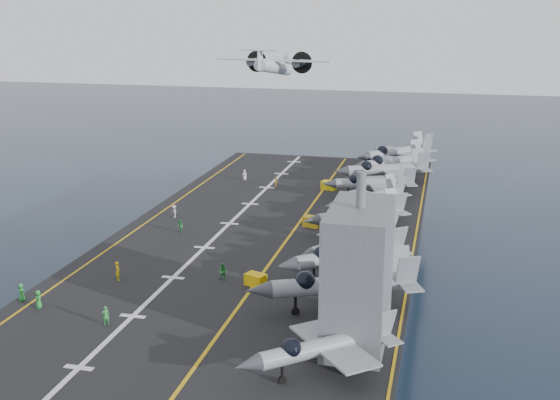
% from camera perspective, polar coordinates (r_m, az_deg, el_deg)
% --- Properties ---
extents(ground, '(500.00, 500.00, 0.00)m').
position_cam_1_polar(ground, '(96.00, -0.56, -8.12)').
color(ground, '#142135').
rests_on(ground, ground).
extents(hull, '(36.00, 90.00, 10.00)m').
position_cam_1_polar(hull, '(94.12, -0.57, -5.33)').
color(hull, '#56595E').
rests_on(hull, ground).
extents(flight_deck, '(38.00, 92.00, 0.40)m').
position_cam_1_polar(flight_deck, '(92.42, -0.58, -2.31)').
color(flight_deck, black).
rests_on(flight_deck, hull).
extents(foul_line, '(0.35, 90.00, 0.02)m').
position_cam_1_polar(foul_line, '(91.70, 1.24, -2.31)').
color(foul_line, gold).
rests_on(foul_line, flight_deck).
extents(landing_centerline, '(0.50, 90.00, 0.02)m').
position_cam_1_polar(landing_centerline, '(93.93, -4.14, -1.92)').
color(landing_centerline, silver).
rests_on(landing_centerline, flight_deck).
extents(deck_edge_port, '(0.25, 90.00, 0.02)m').
position_cam_1_polar(deck_edge_port, '(97.72, -10.30, -1.45)').
color(deck_edge_port, gold).
rests_on(deck_edge_port, flight_deck).
extents(deck_edge_stbd, '(0.25, 90.00, 0.02)m').
position_cam_1_polar(deck_edge_stbd, '(89.86, 10.95, -2.97)').
color(deck_edge_stbd, gold).
rests_on(deck_edge_stbd, flight_deck).
extents(island_superstructure, '(5.00, 10.00, 15.00)m').
position_cam_1_polar(island_superstructure, '(59.37, 6.43, -4.79)').
color(island_superstructure, '#56595E').
rests_on(island_superstructure, flight_deck).
extents(fighter_jet_0, '(16.24, 15.72, 4.72)m').
position_cam_1_polar(fighter_jet_0, '(56.20, 3.69, -11.64)').
color(fighter_jet_0, '#949DA3').
rests_on(fighter_jet_0, flight_deck).
extents(fighter_jet_1, '(19.32, 16.45, 5.68)m').
position_cam_1_polar(fighter_jet_1, '(66.67, 5.13, -6.74)').
color(fighter_jet_1, '#979FA9').
rests_on(fighter_jet_1, flight_deck).
extents(fighter_jet_2, '(18.03, 17.23, 5.23)m').
position_cam_1_polar(fighter_jet_2, '(75.09, 5.61, -4.36)').
color(fighter_jet_2, '#939BA1').
rests_on(fighter_jet_2, flight_deck).
extents(fighter_jet_3, '(16.49, 17.51, 5.07)m').
position_cam_1_polar(fighter_jet_3, '(79.28, 5.88, -3.35)').
color(fighter_jet_3, gray).
rests_on(fighter_jet_3, flight_deck).
extents(fighter_jet_4, '(17.06, 16.02, 4.93)m').
position_cam_1_polar(fighter_jet_4, '(90.23, 6.55, -1.09)').
color(fighter_jet_4, '#9197A0').
rests_on(fighter_jet_4, flight_deck).
extents(fighter_jet_5, '(16.03, 16.39, 4.78)m').
position_cam_1_polar(fighter_jet_5, '(98.56, 7.27, 0.26)').
color(fighter_jet_5, '#9AA1AA').
rests_on(fighter_jet_5, flight_deck).
extents(fighter_jet_6, '(16.29, 13.21, 4.90)m').
position_cam_1_polar(fighter_jet_6, '(106.84, 7.67, 1.46)').
color(fighter_jet_6, '#A2ABB2').
rests_on(fighter_jet_6, flight_deck).
extents(fighter_jet_7, '(18.77, 16.16, 5.50)m').
position_cam_1_polar(fighter_jet_7, '(115.01, 8.69, 2.57)').
color(fighter_jet_7, gray).
rests_on(fighter_jet_7, flight_deck).
extents(fighter_jet_8, '(19.34, 19.39, 5.71)m').
position_cam_1_polar(fighter_jet_8, '(120.21, 9.25, 3.15)').
color(fighter_jet_8, gray).
rests_on(fighter_jet_8, flight_deck).
extents(tow_cart_a, '(2.41, 1.99, 1.24)m').
position_cam_1_polar(tow_cart_a, '(73.22, -2.00, -6.48)').
color(tow_cart_a, '#E1AC08').
rests_on(tow_cart_a, flight_deck).
extents(tow_cart_b, '(2.59, 2.07, 1.36)m').
position_cam_1_polar(tow_cart_b, '(92.36, 2.66, -1.77)').
color(tow_cart_b, '#C19512').
rests_on(tow_cart_b, flight_deck).
extents(tow_cart_c, '(2.59, 2.05, 1.36)m').
position_cam_1_polar(tow_cart_c, '(111.39, 4.00, 1.20)').
color(tow_cart_c, yellow).
rests_on(tow_cart_c, flight_deck).
extents(crew_0, '(1.21, 1.30, 1.81)m').
position_cam_1_polar(crew_0, '(71.63, -19.03, -7.63)').
color(crew_0, '#268C33').
rests_on(crew_0, flight_deck).
extents(crew_1, '(1.34, 1.49, 2.06)m').
position_cam_1_polar(crew_1, '(76.32, -13.04, -5.63)').
color(crew_1, yellow).
rests_on(crew_1, flight_deck).
extents(crew_2, '(1.20, 1.26, 1.76)m').
position_cam_1_polar(crew_2, '(90.59, -8.12, -2.12)').
color(crew_2, green).
rests_on(crew_2, flight_deck).
extents(crew_3, '(1.20, 1.24, 1.73)m').
position_cam_1_polar(crew_3, '(97.36, -8.60, -0.91)').
color(crew_3, silver).
rests_on(crew_3, flight_deck).
extents(crew_4, '(0.92, 1.14, 1.65)m').
position_cam_1_polar(crew_4, '(112.50, -0.33, 1.46)').
color(crew_4, yellow).
rests_on(crew_4, flight_deck).
extents(crew_5, '(1.07, 0.74, 1.73)m').
position_cam_1_polar(crew_5, '(117.52, -2.90, 2.06)').
color(crew_5, silver).
rests_on(crew_5, flight_deck).
extents(crew_6, '(1.33, 1.23, 1.85)m').
position_cam_1_polar(crew_6, '(66.27, -13.98, -9.10)').
color(crew_6, green).
rests_on(crew_6, flight_deck).
extents(crew_7, '(1.18, 0.87, 1.83)m').
position_cam_1_polar(crew_7, '(74.71, -4.64, -5.83)').
color(crew_7, '#268C33').
rests_on(crew_7, flight_deck).
extents(transport_plane, '(26.83, 20.08, 5.86)m').
position_cam_1_polar(transport_plane, '(146.95, -0.47, 10.73)').
color(transport_plane, silver).
extents(fighter_jet_9, '(19.34, 19.39, 5.71)m').
position_cam_1_polar(fighter_jet_9, '(128.52, 9.55, 3.93)').
color(fighter_jet_9, gray).
rests_on(fighter_jet_9, flight_deck).
extents(crew_8, '(1.21, 1.30, 1.81)m').
position_cam_1_polar(crew_8, '(73.88, -20.28, -7.04)').
color(crew_8, '#268C33').
rests_on(crew_8, flight_deck).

